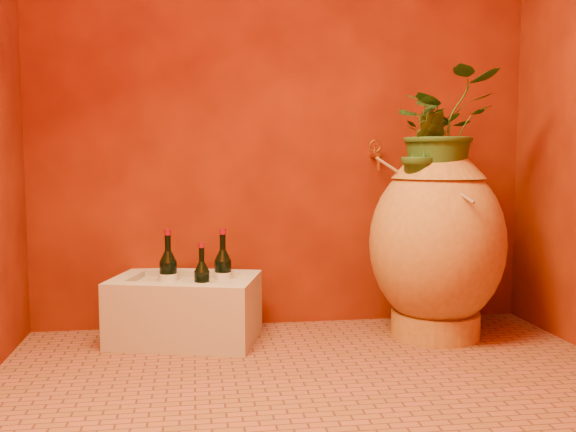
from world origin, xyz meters
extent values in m
plane|color=brown|center=(0.00, 0.00, 0.00)|extent=(2.50, 2.50, 0.00)
cube|color=#551204|center=(0.00, 1.00, 1.25)|extent=(2.50, 0.02, 2.50)
cylinder|color=#B87D34|center=(0.68, 0.65, 0.06)|extent=(0.53, 0.53, 0.12)
ellipsoid|color=#B87D34|center=(0.68, 0.65, 0.45)|extent=(0.81, 0.81, 0.79)
cone|color=#B87D34|center=(0.68, 0.65, 0.81)|extent=(0.56, 0.56, 0.12)
torus|color=#B87D34|center=(0.68, 0.65, 0.88)|extent=(0.34, 0.34, 0.05)
cylinder|color=olive|center=(0.60, 0.60, 0.70)|extent=(0.43, 0.21, 0.31)
cylinder|color=olive|center=(0.66, 0.53, 0.74)|extent=(0.11, 0.42, 0.16)
cylinder|color=olive|center=(0.78, 0.57, 0.75)|extent=(0.15, 0.31, 0.24)
cube|color=beige|center=(-0.50, 0.75, 0.14)|extent=(0.74, 0.60, 0.27)
cube|color=beige|center=(-0.50, 0.93, 0.29)|extent=(0.65, 0.25, 0.03)
cube|color=beige|center=(-0.50, 0.57, 0.29)|extent=(0.65, 0.25, 0.03)
cube|color=beige|center=(-0.78, 0.75, 0.29)|extent=(0.15, 0.28, 0.03)
cube|color=beige|center=(-0.22, 0.75, 0.29)|extent=(0.15, 0.28, 0.03)
cylinder|color=black|center=(-0.42, 0.69, 0.25)|extent=(0.07, 0.07, 0.17)
cone|color=black|center=(-0.42, 0.69, 0.36)|extent=(0.07, 0.07, 0.05)
cylinder|color=black|center=(-0.42, 0.69, 0.41)|extent=(0.02, 0.02, 0.07)
cylinder|color=maroon|center=(-0.42, 0.69, 0.46)|extent=(0.03, 0.03, 0.02)
cylinder|color=silver|center=(-0.42, 0.69, 0.25)|extent=(0.07, 0.07, 0.07)
cylinder|color=black|center=(-0.58, 0.82, 0.26)|extent=(0.08, 0.08, 0.19)
cone|color=black|center=(-0.58, 0.82, 0.39)|extent=(0.08, 0.08, 0.05)
cylinder|color=black|center=(-0.58, 0.82, 0.45)|extent=(0.03, 0.03, 0.08)
cylinder|color=maroon|center=(-0.58, 0.82, 0.50)|extent=(0.03, 0.03, 0.03)
cylinder|color=silver|center=(-0.58, 0.82, 0.26)|extent=(0.09, 0.09, 0.09)
cylinder|color=black|center=(-0.32, 0.82, 0.26)|extent=(0.08, 0.08, 0.19)
cone|color=black|center=(-0.32, 0.82, 0.39)|extent=(0.08, 0.08, 0.05)
cylinder|color=black|center=(-0.32, 0.82, 0.45)|extent=(0.03, 0.03, 0.08)
cylinder|color=maroon|center=(-0.32, 0.82, 0.50)|extent=(0.03, 0.03, 0.03)
cylinder|color=silver|center=(-0.32, 0.82, 0.26)|extent=(0.08, 0.08, 0.09)
cylinder|color=#A06924|center=(0.45, 0.94, 0.86)|extent=(0.02, 0.13, 0.02)
cylinder|color=#A06924|center=(0.45, 0.87, 0.82)|extent=(0.02, 0.02, 0.07)
torus|color=#A06924|center=(0.45, 0.94, 0.91)|extent=(0.07, 0.01, 0.07)
cylinder|color=#A06924|center=(0.45, 0.94, 0.88)|extent=(0.01, 0.01, 0.05)
imported|color=#274D1B|center=(0.69, 0.65, 0.99)|extent=(0.55, 0.49, 0.53)
imported|color=#274D1B|center=(0.58, 0.58, 0.88)|extent=(0.24, 0.21, 0.37)
camera|label=1|loc=(-0.46, -2.21, 0.86)|focal=40.00mm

